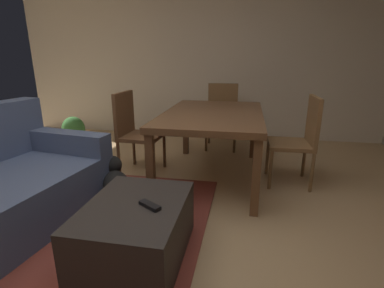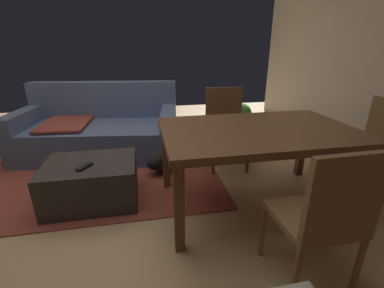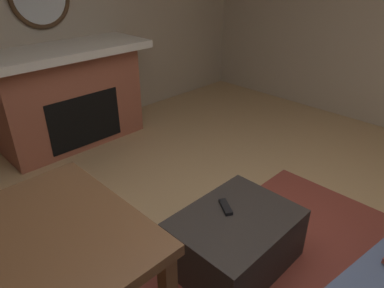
{
  "view_description": "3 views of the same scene",
  "coord_description": "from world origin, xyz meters",
  "px_view_note": "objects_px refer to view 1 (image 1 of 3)",
  "views": [
    {
      "loc": [
        -1.63,
        -0.75,
        1.3
      ],
      "look_at": [
        0.31,
        -0.38,
        0.7
      ],
      "focal_mm": 26.94,
      "sensor_mm": 36.0,
      "label": 1
    },
    {
      "loc": [
        0.42,
        -2.37,
        1.41
      ],
      "look_at": [
        0.8,
        -0.4,
        0.64
      ],
      "focal_mm": 24.54,
      "sensor_mm": 36.0,
      "label": 2
    },
    {
      "loc": [
        1.37,
        0.97,
        1.88
      ],
      "look_at": [
        0.07,
        -0.34,
        0.9
      ],
      "focal_mm": 32.51,
      "sensor_mm": 36.0,
      "label": 3
    }
  ],
  "objects_px": {
    "dining_chair_east": "(222,112)",
    "dining_chair_south": "(300,136)",
    "potted_plant": "(74,131)",
    "small_dog": "(116,181)",
    "tv_remote": "(150,205)",
    "dining_table": "(213,119)",
    "ottoman_coffee_table": "(136,231)",
    "dining_chair_north": "(134,128)"
  },
  "relations": [
    {
      "from": "dining_chair_east",
      "to": "tv_remote",
      "type": "bearing_deg",
      "value": 175.51
    },
    {
      "from": "tv_remote",
      "to": "dining_chair_east",
      "type": "xyz_separation_m",
      "value": [
        2.69,
        -0.21,
        0.11
      ]
    },
    {
      "from": "dining_table",
      "to": "dining_chair_south",
      "type": "distance_m",
      "value": 0.92
    },
    {
      "from": "dining_chair_east",
      "to": "small_dog",
      "type": "bearing_deg",
      "value": 157.34
    },
    {
      "from": "ottoman_coffee_table",
      "to": "dining_chair_east",
      "type": "relative_size",
      "value": 0.87
    },
    {
      "from": "dining_table",
      "to": "dining_chair_south",
      "type": "relative_size",
      "value": 1.76
    },
    {
      "from": "ottoman_coffee_table",
      "to": "small_dog",
      "type": "bearing_deg",
      "value": 33.57
    },
    {
      "from": "ottoman_coffee_table",
      "to": "potted_plant",
      "type": "distance_m",
      "value": 2.83
    },
    {
      "from": "potted_plant",
      "to": "small_dog",
      "type": "height_order",
      "value": "potted_plant"
    },
    {
      "from": "dining_table",
      "to": "small_dog",
      "type": "distance_m",
      "value": 1.19
    },
    {
      "from": "tv_remote",
      "to": "dining_chair_north",
      "type": "relative_size",
      "value": 0.17
    },
    {
      "from": "dining_chair_north",
      "to": "dining_chair_south",
      "type": "bearing_deg",
      "value": -90.09
    },
    {
      "from": "dining_table",
      "to": "dining_chair_east",
      "type": "xyz_separation_m",
      "value": [
        1.21,
        0.0,
        -0.14
      ]
    },
    {
      "from": "tv_remote",
      "to": "small_dog",
      "type": "xyz_separation_m",
      "value": [
        0.76,
        0.6,
        -0.22
      ]
    },
    {
      "from": "ottoman_coffee_table",
      "to": "dining_chair_south",
      "type": "bearing_deg",
      "value": -40.03
    },
    {
      "from": "dining_table",
      "to": "potted_plant",
      "type": "xyz_separation_m",
      "value": [
        0.7,
        2.14,
        -0.41
      ]
    },
    {
      "from": "dining_table",
      "to": "dining_chair_north",
      "type": "xyz_separation_m",
      "value": [
        0.0,
        0.91,
        -0.14
      ]
    },
    {
      "from": "dining_chair_south",
      "to": "potted_plant",
      "type": "relative_size",
      "value": 1.98
    },
    {
      "from": "tv_remote",
      "to": "small_dog",
      "type": "bearing_deg",
      "value": 69.74
    },
    {
      "from": "dining_chair_south",
      "to": "small_dog",
      "type": "xyz_separation_m",
      "value": [
        -0.73,
        1.72,
        -0.33
      ]
    },
    {
      "from": "small_dog",
      "to": "dining_chair_south",
      "type": "bearing_deg",
      "value": -67.0
    },
    {
      "from": "dining_chair_east",
      "to": "dining_chair_south",
      "type": "bearing_deg",
      "value": -142.95
    },
    {
      "from": "dining_table",
      "to": "potted_plant",
      "type": "bearing_deg",
      "value": 71.78
    },
    {
      "from": "ottoman_coffee_table",
      "to": "dining_table",
      "type": "height_order",
      "value": "dining_table"
    },
    {
      "from": "dining_chair_north",
      "to": "dining_chair_south",
      "type": "relative_size",
      "value": 1.0
    },
    {
      "from": "dining_chair_east",
      "to": "dining_chair_south",
      "type": "height_order",
      "value": "same"
    },
    {
      "from": "ottoman_coffee_table",
      "to": "dining_chair_north",
      "type": "relative_size",
      "value": 0.87
    },
    {
      "from": "potted_plant",
      "to": "small_dog",
      "type": "xyz_separation_m",
      "value": [
        -1.43,
        -1.33,
        -0.06
      ]
    },
    {
      "from": "ottoman_coffee_table",
      "to": "dining_chair_east",
      "type": "distance_m",
      "value": 2.71
    },
    {
      "from": "tv_remote",
      "to": "dining_chair_south",
      "type": "height_order",
      "value": "dining_chair_south"
    },
    {
      "from": "tv_remote",
      "to": "dining_chair_south",
      "type": "bearing_deg",
      "value": -5.68
    },
    {
      "from": "dining_chair_north",
      "to": "dining_chair_east",
      "type": "xyz_separation_m",
      "value": [
        1.2,
        -0.91,
        0.0
      ]
    },
    {
      "from": "ottoman_coffee_table",
      "to": "small_dog",
      "type": "height_order",
      "value": "ottoman_coffee_table"
    },
    {
      "from": "dining_chair_north",
      "to": "small_dog",
      "type": "bearing_deg",
      "value": -172.46
    },
    {
      "from": "ottoman_coffee_table",
      "to": "potted_plant",
      "type": "height_order",
      "value": "potted_plant"
    },
    {
      "from": "dining_table",
      "to": "potted_plant",
      "type": "height_order",
      "value": "dining_table"
    },
    {
      "from": "small_dog",
      "to": "dining_chair_east",
      "type": "bearing_deg",
      "value": -22.66
    },
    {
      "from": "ottoman_coffee_table",
      "to": "dining_chair_north",
      "type": "height_order",
      "value": "dining_chair_north"
    },
    {
      "from": "ottoman_coffee_table",
      "to": "dining_table",
      "type": "relative_size",
      "value": 0.5
    },
    {
      "from": "ottoman_coffee_table",
      "to": "potted_plant",
      "type": "xyz_separation_m",
      "value": [
        2.17,
        1.82,
        0.05
      ]
    },
    {
      "from": "dining_chair_east",
      "to": "dining_table",
      "type": "bearing_deg",
      "value": -179.88
    },
    {
      "from": "dining_table",
      "to": "dining_chair_south",
      "type": "xyz_separation_m",
      "value": [
        0.0,
        -0.91,
        -0.14
      ]
    }
  ]
}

